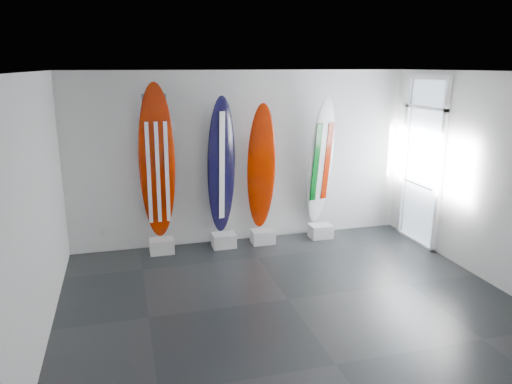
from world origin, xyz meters
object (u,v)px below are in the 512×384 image
object	(u,v)px
surfboard_usa	(157,163)
surfboard_navy	(221,166)
surfboard_italy	(321,162)
surfboard_swiss	(261,167)

from	to	relation	value
surfboard_usa	surfboard_navy	xyz separation A→B (m)	(1.07, 0.00, -0.11)
surfboard_italy	surfboard_usa	bearing A→B (deg)	164.52
surfboard_swiss	surfboard_italy	distance (m)	1.11
surfboard_usa	surfboard_navy	bearing A→B (deg)	-1.52
surfboard_usa	surfboard_italy	xyz separation A→B (m)	(2.88, 0.00, -0.14)
surfboard_usa	surfboard_italy	bearing A→B (deg)	-1.52
surfboard_navy	surfboard_swiss	distance (m)	0.71
surfboard_navy	surfboard_italy	bearing A→B (deg)	-18.25
surfboard_navy	surfboard_swiss	xyz separation A→B (m)	(0.71, 0.00, -0.06)
surfboard_swiss	surfboard_italy	xyz separation A→B (m)	(1.11, 0.00, 0.04)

